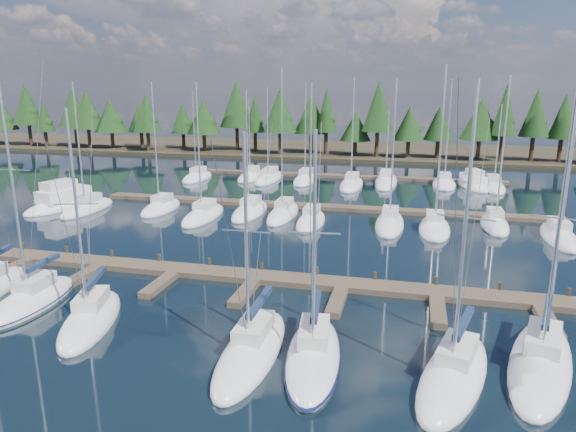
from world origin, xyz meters
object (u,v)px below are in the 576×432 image
(front_sailboat_3, at_px, (252,350))
(motor_yacht_left, at_px, (64,203))
(front_sailboat_5, at_px, (454,374))
(front_sailboat_2, at_px, (91,319))
(main_dock, at_px, (255,280))
(front_sailboat_6, at_px, (541,362))
(motor_yacht_right, at_px, (473,184))
(front_sailboat_1, at_px, (33,299))
(front_sailboat_4, at_px, (313,355))

(front_sailboat_3, distance_m, motor_yacht_left, 39.54)
(front_sailboat_5, bearing_deg, front_sailboat_2, 176.63)
(front_sailboat_3, bearing_deg, main_dock, 106.29)
(main_dock, bearing_deg, front_sailboat_5, -36.80)
(front_sailboat_6, height_order, motor_yacht_left, front_sailboat_6)
(front_sailboat_2, relative_size, motor_yacht_left, 1.21)
(main_dock, relative_size, motor_yacht_left, 4.13)
(front_sailboat_2, height_order, front_sailboat_6, front_sailboat_6)
(main_dock, xyz_separation_m, front_sailboat_3, (2.74, -9.38, 0.07))
(motor_yacht_left, relative_size, motor_yacht_right, 1.24)
(front_sailboat_6, bearing_deg, front_sailboat_2, -177.61)
(front_sailboat_3, relative_size, motor_yacht_left, 1.13)
(front_sailboat_3, bearing_deg, front_sailboat_6, 9.15)
(main_dock, distance_m, front_sailboat_5, 15.54)
(front_sailboat_5, distance_m, motor_yacht_right, 48.83)
(motor_yacht_left, bearing_deg, front_sailboat_3, -40.78)
(front_sailboat_1, bearing_deg, front_sailboat_3, -10.39)
(front_sailboat_5, bearing_deg, motor_yacht_left, 146.99)
(front_sailboat_5, height_order, front_sailboat_6, front_sailboat_5)
(front_sailboat_5, height_order, motor_yacht_right, front_sailboat_5)
(front_sailboat_1, distance_m, front_sailboat_2, 5.34)
(main_dock, relative_size, front_sailboat_4, 3.63)
(front_sailboat_1, distance_m, front_sailboat_5, 24.92)
(main_dock, bearing_deg, motor_yacht_left, 148.84)
(main_dock, relative_size, motor_yacht_right, 5.13)
(front_sailboat_5, bearing_deg, motor_yacht_right, 83.49)
(motor_yacht_right, bearing_deg, front_sailboat_5, -96.51)
(front_sailboat_1, distance_m, motor_yacht_left, 27.44)
(motor_yacht_left, bearing_deg, front_sailboat_5, -33.01)
(front_sailboat_1, bearing_deg, motor_yacht_right, 56.52)
(front_sailboat_5, relative_size, motor_yacht_left, 1.34)
(front_sailboat_3, xyz_separation_m, front_sailboat_4, (3.09, 0.28, -0.00))
(main_dock, xyz_separation_m, front_sailboat_1, (-12.33, -6.62, 0.10))
(front_sailboat_4, bearing_deg, motor_yacht_right, 75.90)
(front_sailboat_5, xyz_separation_m, motor_yacht_left, (-39.64, 25.75, 0.25))
(front_sailboat_2, bearing_deg, motor_yacht_left, 129.09)
(main_dock, height_order, motor_yacht_left, motor_yacht_left)
(front_sailboat_4, xyz_separation_m, front_sailboat_6, (10.73, 1.95, 0.01))
(motor_yacht_right, bearing_deg, front_sailboat_1, -123.48)
(motor_yacht_left, bearing_deg, motor_yacht_right, 26.75)
(front_sailboat_4, relative_size, motor_yacht_right, 1.41)
(main_dock, distance_m, front_sailboat_6, 18.04)
(motor_yacht_left, bearing_deg, front_sailboat_4, -37.72)
(front_sailboat_6, bearing_deg, main_dock, 156.63)
(front_sailboat_4, height_order, front_sailboat_5, front_sailboat_5)
(motor_yacht_left, distance_m, motor_yacht_right, 50.59)
(main_dock, xyz_separation_m, front_sailboat_5, (12.44, -9.31, 0.09))
(front_sailboat_3, distance_m, front_sailboat_4, 3.11)
(main_dock, xyz_separation_m, front_sailboat_2, (-7.22, -8.15, 0.09))
(front_sailboat_1, xyz_separation_m, front_sailboat_2, (5.11, -1.53, -0.01))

